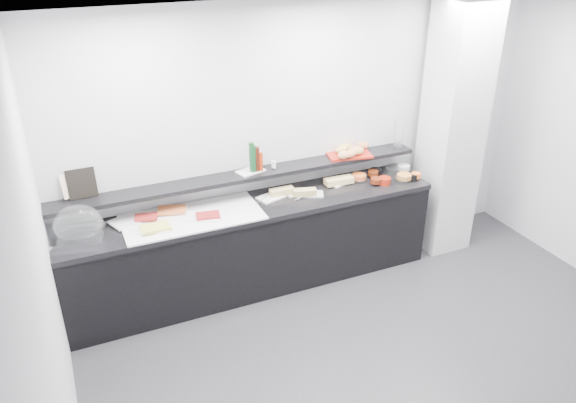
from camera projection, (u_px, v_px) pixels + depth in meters
name	position (u px, v px, depth m)	size (l,w,h in m)	color
ground	(411.00, 376.00, 4.54)	(5.00, 5.00, 0.00)	#2D2D30
back_wall	(307.00, 139.00, 5.56)	(5.00, 0.02, 2.70)	silver
ceiling	(456.00, 33.00, 3.32)	(5.00, 5.00, 0.00)	white
column	(452.00, 129.00, 5.81)	(0.50, 0.50, 2.70)	silver
buffet_cabinet	(254.00, 248.00, 5.48)	(3.60, 0.60, 0.85)	black
counter_top	(253.00, 207.00, 5.28)	(3.62, 0.62, 0.05)	black
wall_shelf	(246.00, 176.00, 5.30)	(3.60, 0.25, 0.04)	black
cloche_base	(73.00, 237.00, 4.70)	(0.52, 0.34, 0.04)	silver
cloche_dome	(78.00, 224.00, 4.68)	(0.40, 0.26, 0.34)	white
linen_runner	(193.00, 217.00, 5.03)	(1.24, 0.59, 0.01)	silver
platter_meat_a	(129.00, 220.00, 4.96)	(0.33, 0.22, 0.01)	white
food_meat_a	(146.00, 217.00, 4.96)	(0.19, 0.12, 0.02)	maroon
platter_salmon	(172.00, 210.00, 5.12)	(0.26, 0.17, 0.01)	white
food_salmon	(172.00, 210.00, 5.09)	(0.25, 0.16, 0.02)	#D6612B
platter_cheese	(153.00, 228.00, 4.82)	(0.28, 0.18, 0.01)	white
food_cheese	(155.00, 227.00, 4.80)	(0.25, 0.16, 0.02)	#CFCD50
platter_meat_b	(203.00, 217.00, 5.01)	(0.30, 0.20, 0.01)	white
food_meat_b	(208.00, 215.00, 4.99)	(0.21, 0.13, 0.02)	maroon
sandwich_plate_left	(276.00, 195.00, 5.43)	(0.39, 0.17, 0.01)	white
sandwich_food_left	(282.00, 191.00, 5.42)	(0.24, 0.09, 0.06)	tan
tongs_left	(262.00, 200.00, 5.32)	(0.01, 0.01, 0.16)	#B2B4B9
sandwich_plate_mid	(306.00, 194.00, 5.45)	(0.34, 0.14, 0.01)	silver
sandwich_food_mid	(305.00, 192.00, 5.40)	(0.22, 0.09, 0.06)	tan
tongs_mid	(301.00, 197.00, 5.36)	(0.01, 0.01, 0.16)	silver
sandwich_plate_right	(342.00, 182.00, 5.71)	(0.30, 0.13, 0.01)	silver
sandwich_food_right	(339.00, 181.00, 5.64)	(0.29, 0.11, 0.06)	#E8CB79
tongs_right	(343.00, 183.00, 5.66)	(0.01, 0.01, 0.16)	silver
bowl_glass_fruit	(359.00, 177.00, 5.74)	(0.17, 0.17, 0.07)	silver
fill_glass_fruit	(359.00, 177.00, 5.72)	(0.14, 0.14, 0.05)	orange
bowl_black_jam	(376.00, 172.00, 5.85)	(0.13, 0.13, 0.07)	black
fill_black_jam	(373.00, 173.00, 5.81)	(0.11, 0.11, 0.05)	#63250E
bowl_glass_cream	(395.00, 170.00, 5.91)	(0.20, 0.20, 0.07)	silver
fill_glass_cream	(404.00, 167.00, 5.94)	(0.13, 0.13, 0.05)	silver
bowl_red_jam	(384.00, 181.00, 5.66)	(0.13, 0.13, 0.07)	#9A1F0E
fill_red_jam	(376.00, 180.00, 5.64)	(0.11, 0.11, 0.05)	#5A1E0C
bowl_glass_salmon	(402.00, 179.00, 5.71)	(0.14, 0.14, 0.07)	white
fill_glass_salmon	(404.00, 176.00, 5.73)	(0.15, 0.15, 0.05)	orange
bowl_black_fruit	(412.00, 176.00, 5.76)	(0.12, 0.12, 0.07)	black
fill_black_fruit	(416.00, 175.00, 5.75)	(0.10, 0.10, 0.05)	orange
framed_print	(82.00, 183.00, 4.79)	(0.24, 0.02, 0.26)	black
print_art	(72.00, 185.00, 4.77)	(0.18, 0.00, 0.22)	beige
condiment_tray	(251.00, 171.00, 5.33)	(0.26, 0.16, 0.01)	white
bottle_green_a	(253.00, 159.00, 5.25)	(0.06, 0.06, 0.26)	#103D1D
bottle_brown	(257.00, 159.00, 5.27)	(0.05, 0.05, 0.24)	#3C150B
bottle_green_b	(252.00, 157.00, 5.26)	(0.05, 0.05, 0.28)	#103A10
bottle_hot	(261.00, 161.00, 5.30)	(0.04, 0.04, 0.18)	#A1290B
shaker_salt	(273.00, 164.00, 5.38)	(0.03, 0.03, 0.07)	white
shaker_pepper	(274.00, 165.00, 5.37)	(0.03, 0.03, 0.07)	white
bread_tray	(348.00, 154.00, 5.71)	(0.44, 0.31, 0.02)	#AA2112
bread_roll_nw	(342.00, 149.00, 5.68)	(0.15, 0.10, 0.08)	tan
bread_roll_n	(346.00, 147.00, 5.74)	(0.15, 0.09, 0.08)	#AA8D41
bread_roll_ne	(363.00, 145.00, 5.78)	(0.14, 0.09, 0.08)	#B37744
bread_roll_sw	(350.00, 154.00, 5.58)	(0.13, 0.08, 0.08)	#D28150
bread_roll_s	(344.00, 155.00, 5.55)	(0.14, 0.09, 0.08)	#D68951
bread_roll_se	(357.00, 151.00, 5.64)	(0.16, 0.10, 0.08)	#BA8B47
bread_roll_mide	(355.00, 150.00, 5.67)	(0.15, 0.10, 0.08)	#B16F43
carafe	(399.00, 135.00, 5.81)	(0.10, 0.10, 0.30)	silver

